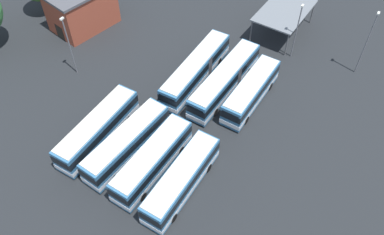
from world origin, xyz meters
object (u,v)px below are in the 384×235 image
bus_row1_slot1 (127,143)px  depot_building (82,8)px  bus_row0_slot2 (225,80)px  bus_row1_slot3 (182,180)px  lamp_post_far_corner (297,29)px  bus_row1_slot0 (98,129)px  maintenance_shelter (285,11)px  lamp_post_mid_lot (367,42)px  lamp_post_near_entrance (69,44)px  bus_row0_slot1 (196,69)px  bus_row0_slot3 (251,91)px  bus_row1_slot2 (152,160)px  lamp_post_by_building (70,9)px

bus_row1_slot1 → depot_building: depot_building is taller
bus_row0_slot2 → bus_row1_slot3: bearing=10.3°
depot_building → lamp_post_far_corner: bearing=106.2°
bus_row1_slot0 → maintenance_shelter: bearing=160.2°
lamp_post_mid_lot → lamp_post_near_entrance: bearing=-60.2°
bus_row0_slot2 → bus_row1_slot3: same height
lamp_post_near_entrance → depot_building: bearing=-146.5°
bus_row0_slot1 → lamp_post_near_entrance: 16.32m
bus_row0_slot1 → lamp_post_near_entrance: (6.71, -14.58, 2.94)m
bus_row1_slot0 → bus_row1_slot3: same height
bus_row0_slot1 → bus_row1_slot1: (14.19, -0.71, -0.00)m
bus_row0_slot1 → lamp_post_mid_lot: 21.70m
bus_row0_slot1 → maintenance_shelter: maintenance_shelter is taller
bus_row0_slot2 → bus_row0_slot3: same height
bus_row1_slot1 → lamp_post_far_corner: size_ratio=1.45×
maintenance_shelter → lamp_post_near_entrance: lamp_post_near_entrance is taller
bus_row0_slot3 → bus_row0_slot1: bearing=-91.4°
bus_row1_slot1 → bus_row1_slot3: same height
bus_row0_slot2 → maintenance_shelter: size_ratio=1.38×
bus_row0_slot3 → bus_row1_slot1: same height
bus_row1_slot0 → lamp_post_far_corner: lamp_post_far_corner is taller
bus_row1_slot2 → lamp_post_by_building: size_ratio=1.54×
lamp_post_near_entrance → lamp_post_far_corner: bearing=126.3°
bus_row0_slot3 → lamp_post_mid_lot: (-12.08, 10.04, 3.30)m
maintenance_shelter → lamp_post_by_building: lamp_post_by_building is taller
bus_row0_slot3 → depot_building: depot_building is taller
bus_row0_slot2 → lamp_post_by_building: (0.08, -24.53, 2.31)m
maintenance_shelter → lamp_post_far_corner: size_ratio=1.24×
bus_row1_slot1 → lamp_post_mid_lot: 32.19m
bus_row0_slot2 → lamp_post_near_entrance: size_ratio=1.62×
bus_row0_slot1 → bus_row1_slot0: 14.95m
lamp_post_by_building → lamp_post_mid_lot: size_ratio=0.79×
depot_building → lamp_post_by_building: lamp_post_by_building is taller
bus_row0_slot1 → bus_row0_slot2: size_ratio=0.99×
bus_row0_slot2 → lamp_post_near_entrance: lamp_post_near_entrance is taller
bus_row0_slot2 → bus_row1_slot0: 16.80m
bus_row1_slot1 → lamp_post_near_entrance: size_ratio=1.38×
bus_row1_slot2 → lamp_post_near_entrance: bearing=-114.6°
bus_row1_slot3 → lamp_post_by_building: lamp_post_by_building is taller
bus_row0_slot3 → depot_building: (-2.35, -28.26, 1.32)m
lamp_post_by_building → bus_row1_slot3: bearing=60.7°
bus_row0_slot1 → bus_row1_slot3: bearing=24.3°
lamp_post_by_building → lamp_post_mid_lot: bearing=107.2°
lamp_post_by_building → bus_row0_slot3: bearing=89.6°
bus_row0_slot1 → bus_row1_slot2: same height
bus_row1_slot1 → bus_row1_slot2: size_ratio=1.05×
depot_building → lamp_post_mid_lot: bearing=104.3°
bus_row1_slot1 → lamp_post_by_building: size_ratio=1.61×
bus_row0_slot1 → maintenance_shelter: size_ratio=1.37×
bus_row0_slot2 → bus_row1_slot2: size_ratio=1.23×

